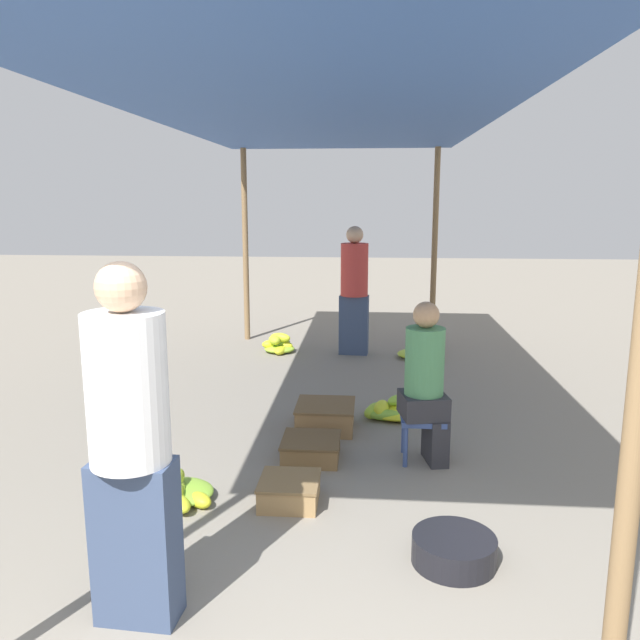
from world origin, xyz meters
The scene contains 16 objects.
canopy_post_front_right centered at (1.33, 0.30, 1.35)m, with size 0.08×0.08×2.71m, color olive.
canopy_post_back_left centered at (-1.33, 7.04, 1.35)m, with size 0.08×0.08×2.71m, color olive.
canopy_post_back_right centered at (1.33, 7.04, 1.35)m, with size 0.08×0.08×2.71m, color olive.
canopy_tarp centered at (0.00, 3.67, 2.73)m, with size 3.06×7.14×0.04m, color #33569E.
vendor_foreground centered at (-0.66, 0.91, 0.91)m, with size 0.40×0.40×1.75m.
stool centered at (0.87, 2.91, 0.29)m, with size 0.34×0.34×0.36m.
vendor_seated centered at (0.89, 2.90, 0.65)m, with size 0.40×0.40×1.26m.
basin_black centered at (0.94, 1.50, 0.08)m, with size 0.47×0.47×0.16m.
banana_pile_left_0 centered at (-0.75, 6.28, 0.10)m, with size 0.46×0.53×0.26m.
banana_pile_left_1 centered at (-0.86, 2.09, 0.08)m, with size 0.61×0.54×0.22m.
banana_pile_right_0 centered at (0.66, 3.86, 0.07)m, with size 0.63×0.48×0.20m.
banana_pile_right_1 centered at (1.11, 6.11, 0.07)m, with size 0.62×0.55×0.22m.
crate_near centered at (0.00, 2.86, 0.09)m, with size 0.45×0.45×0.17m.
crate_mid centered at (-0.08, 2.12, 0.09)m, with size 0.40×0.40×0.17m.
crate_far centered at (0.07, 3.52, 0.12)m, with size 0.52×0.52×0.23m.
shopper_walking_mid centered at (0.24, 6.29, 0.87)m, with size 0.39×0.39×1.68m.
Camera 1 is at (0.44, -1.74, 2.02)m, focal length 35.00 mm.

